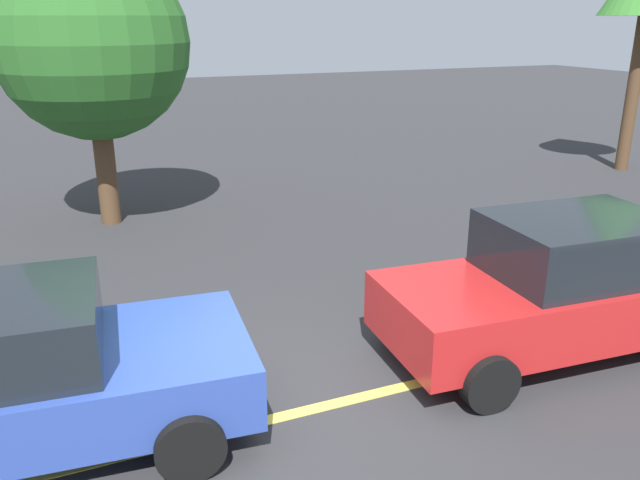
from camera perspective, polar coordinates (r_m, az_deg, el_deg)
ground_plane at (r=6.86m, az=-4.79°, el=-15.78°), size 80.00×80.00×0.00m
lane_marking_centre at (r=8.13m, az=16.05°, el=-10.44°), size 28.00×0.16×0.01m
car_blue_crossing at (r=6.73m, az=-26.47°, el=-10.73°), size 4.60×2.42×1.57m
car_red_far_lane at (r=8.30m, az=20.78°, el=-3.88°), size 4.44×2.18×1.71m
tree_left_verge at (r=13.09m, az=-19.68°, el=16.19°), size 3.60×3.60×5.29m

